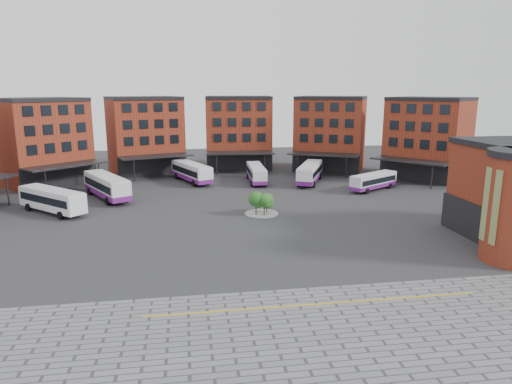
{
  "coord_description": "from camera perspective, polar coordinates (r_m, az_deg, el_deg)",
  "views": [
    {
      "loc": [
        -7.48,
        -44.89,
        16.08
      ],
      "look_at": [
        0.6,
        7.6,
        4.0
      ],
      "focal_mm": 32.0,
      "sensor_mm": 36.0,
      "label": 1
    }
  ],
  "objects": [
    {
      "name": "main_building",
      "position": [
        83.65,
        -6.9,
        6.65
      ],
      "size": [
        94.14,
        42.48,
        14.6
      ],
      "color": "maroon",
      "rests_on": "ground"
    },
    {
      "name": "paving_zone",
      "position": [
        29.53,
        12.29,
        -20.48
      ],
      "size": [
        50.0,
        22.0,
        0.02
      ],
      "primitive_type": "cube",
      "color": "slate",
      "rests_on": "ground"
    },
    {
      "name": "bus_d",
      "position": [
        79.81,
        0.04,
        2.37
      ],
      "size": [
        2.91,
        10.63,
        2.98
      ],
      "rotation": [
        0.0,
        0.0,
        -0.03
      ],
      "color": "silver",
      "rests_on": "ground"
    },
    {
      "name": "bus_b",
      "position": [
        71.42,
        -18.16,
        0.72
      ],
      "size": [
        8.41,
        12.32,
        3.51
      ],
      "rotation": [
        0.0,
        0.0,
        0.49
      ],
      "color": "silver",
      "rests_on": "ground"
    },
    {
      "name": "bus_a",
      "position": [
        65.7,
        -24.16,
        -0.78
      ],
      "size": [
        10.1,
        9.65,
        3.22
      ],
      "rotation": [
        0.0,
        0.0,
        0.82
      ],
      "color": "silver",
      "rests_on": "ground"
    },
    {
      "name": "bus_c",
      "position": [
        80.85,
        -8.07,
        2.52
      ],
      "size": [
        7.14,
        11.92,
        3.33
      ],
      "rotation": [
        0.0,
        0.0,
        0.4
      ],
      "color": "white",
      "rests_on": "ground"
    },
    {
      "name": "yellow_line",
      "position": [
        36.08,
        7.66,
        -13.72
      ],
      "size": [
        26.0,
        0.15,
        0.02
      ],
      "primitive_type": "cube",
      "color": "gold",
      "rests_on": "paving_zone"
    },
    {
      "name": "ground",
      "position": [
        48.27,
        0.67,
        -6.65
      ],
      "size": [
        160.0,
        160.0,
        0.0
      ],
      "primitive_type": "plane",
      "color": "#28282B",
      "rests_on": "ground"
    },
    {
      "name": "tree_island",
      "position": [
        59.16,
        0.8,
        -1.23
      ],
      "size": [
        4.4,
        4.4,
        3.19
      ],
      "color": "gray",
      "rests_on": "ground"
    },
    {
      "name": "bus_e",
      "position": [
        79.88,
        6.74,
        2.43
      ],
      "size": [
        7.36,
        11.87,
        3.33
      ],
      "rotation": [
        0.0,
        0.0,
        -0.43
      ],
      "color": "white",
      "rests_on": "ground"
    },
    {
      "name": "bus_f",
      "position": [
        76.01,
        14.49,
        1.33
      ],
      "size": [
        9.46,
        7.01,
        2.74
      ],
      "rotation": [
        0.0,
        0.0,
        -1.02
      ],
      "color": "silver",
      "rests_on": "ground"
    }
  ]
}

